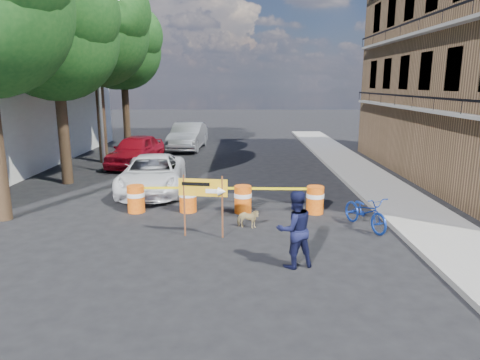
{
  "coord_description": "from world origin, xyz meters",
  "views": [
    {
      "loc": [
        0.58,
        -10.79,
        4.16
      ],
      "look_at": [
        0.57,
        1.87,
        1.3
      ],
      "focal_mm": 32.0,
      "sensor_mm": 36.0,
      "label": 1
    }
  ],
  "objects_px": {
    "barrel_mid_left": "(188,198)",
    "bicycle": "(366,197)",
    "barrel_far_left": "(136,198)",
    "barrel_mid_right": "(243,199)",
    "dog": "(248,219)",
    "detour_sign": "(209,193)",
    "pedestrian": "(295,229)",
    "barrel_far_right": "(315,199)",
    "suv_white": "(152,174)",
    "sedan_silver": "(188,136)",
    "sedan_red": "(136,151)"
  },
  "relations": [
    {
      "from": "barrel_far_left",
      "to": "pedestrian",
      "type": "bearing_deg",
      "value": -42.57
    },
    {
      "from": "suv_white",
      "to": "sedan_red",
      "type": "height_order",
      "value": "sedan_red"
    },
    {
      "from": "barrel_mid_right",
      "to": "bicycle",
      "type": "distance_m",
      "value": 3.93
    },
    {
      "from": "sedan_silver",
      "to": "bicycle",
      "type": "bearing_deg",
      "value": -61.5
    },
    {
      "from": "sedan_red",
      "to": "barrel_far_left",
      "type": "bearing_deg",
      "value": -68.98
    },
    {
      "from": "dog",
      "to": "suv_white",
      "type": "relative_size",
      "value": 0.13
    },
    {
      "from": "dog",
      "to": "pedestrian",
      "type": "bearing_deg",
      "value": -145.42
    },
    {
      "from": "bicycle",
      "to": "sedan_silver",
      "type": "relative_size",
      "value": 0.37
    },
    {
      "from": "sedan_red",
      "to": "pedestrian",
      "type": "bearing_deg",
      "value": -54.32
    },
    {
      "from": "barrel_far_left",
      "to": "sedan_red",
      "type": "bearing_deg",
      "value": 103.3
    },
    {
      "from": "barrel_mid_left",
      "to": "bicycle",
      "type": "relative_size",
      "value": 0.47
    },
    {
      "from": "pedestrian",
      "to": "dog",
      "type": "distance_m",
      "value": 2.96
    },
    {
      "from": "detour_sign",
      "to": "pedestrian",
      "type": "bearing_deg",
      "value": -34.84
    },
    {
      "from": "barrel_mid_left",
      "to": "dog",
      "type": "bearing_deg",
      "value": -40.25
    },
    {
      "from": "dog",
      "to": "suv_white",
      "type": "bearing_deg",
      "value": 53.8
    },
    {
      "from": "barrel_mid_left",
      "to": "sedan_silver",
      "type": "height_order",
      "value": "sedan_silver"
    },
    {
      "from": "barrel_far_left",
      "to": "pedestrian",
      "type": "relative_size",
      "value": 0.49
    },
    {
      "from": "barrel_mid_left",
      "to": "pedestrian",
      "type": "xyz_separation_m",
      "value": [
        2.98,
        -4.36,
        0.44
      ]
    },
    {
      "from": "barrel_mid_left",
      "to": "suv_white",
      "type": "relative_size",
      "value": 0.18
    },
    {
      "from": "barrel_mid_left",
      "to": "barrel_far_right",
      "type": "bearing_deg",
      "value": -2.31
    },
    {
      "from": "barrel_mid_right",
      "to": "detour_sign",
      "type": "relative_size",
      "value": 0.52
    },
    {
      "from": "bicycle",
      "to": "barrel_mid_right",
      "type": "bearing_deg",
      "value": 135.72
    },
    {
      "from": "barrel_mid_left",
      "to": "barrel_mid_right",
      "type": "height_order",
      "value": "same"
    },
    {
      "from": "barrel_mid_left",
      "to": "suv_white",
      "type": "distance_m",
      "value": 3.21
    },
    {
      "from": "barrel_mid_right",
      "to": "pedestrian",
      "type": "height_order",
      "value": "pedestrian"
    },
    {
      "from": "suv_white",
      "to": "sedan_silver",
      "type": "bearing_deg",
      "value": 85.35
    },
    {
      "from": "dog",
      "to": "sedan_red",
      "type": "height_order",
      "value": "sedan_red"
    },
    {
      "from": "pedestrian",
      "to": "dog",
      "type": "xyz_separation_m",
      "value": [
        -1.03,
        2.71,
        -0.62
      ]
    },
    {
      "from": "barrel_far_right",
      "to": "detour_sign",
      "type": "relative_size",
      "value": 0.52
    },
    {
      "from": "dog",
      "to": "detour_sign",
      "type": "bearing_deg",
      "value": 139.17
    },
    {
      "from": "detour_sign",
      "to": "suv_white",
      "type": "xyz_separation_m",
      "value": [
        -2.59,
        5.12,
        -0.57
      ]
    },
    {
      "from": "detour_sign",
      "to": "suv_white",
      "type": "relative_size",
      "value": 0.34
    },
    {
      "from": "pedestrian",
      "to": "suv_white",
      "type": "distance_m",
      "value": 8.49
    },
    {
      "from": "barrel_mid_left",
      "to": "detour_sign",
      "type": "bearing_deg",
      "value": -69.94
    },
    {
      "from": "barrel_far_right",
      "to": "bicycle",
      "type": "distance_m",
      "value": 1.98
    },
    {
      "from": "suv_white",
      "to": "sedan_silver",
      "type": "height_order",
      "value": "sedan_silver"
    },
    {
      "from": "barrel_far_right",
      "to": "suv_white",
      "type": "distance_m",
      "value": 6.56
    },
    {
      "from": "barrel_mid_left",
      "to": "barrel_mid_right",
      "type": "distance_m",
      "value": 1.82
    },
    {
      "from": "barrel_far_right",
      "to": "sedan_silver",
      "type": "xyz_separation_m",
      "value": [
        -5.82,
        14.02,
        0.38
      ]
    },
    {
      "from": "dog",
      "to": "suv_white",
      "type": "xyz_separation_m",
      "value": [
        -3.66,
        4.36,
        0.42
      ]
    },
    {
      "from": "bicycle",
      "to": "dog",
      "type": "distance_m",
      "value": 3.51
    },
    {
      "from": "detour_sign",
      "to": "sedan_red",
      "type": "bearing_deg",
      "value": 121.25
    },
    {
      "from": "barrel_mid_right",
      "to": "detour_sign",
      "type": "distance_m",
      "value": 2.61
    },
    {
      "from": "barrel_mid_left",
      "to": "sedan_red",
      "type": "bearing_deg",
      "value": 114.16
    },
    {
      "from": "barrel_far_left",
      "to": "barrel_mid_right",
      "type": "height_order",
      "value": "same"
    },
    {
      "from": "barrel_far_left",
      "to": "pedestrian",
      "type": "xyz_separation_m",
      "value": [
        4.69,
        -4.31,
        0.44
      ]
    },
    {
      "from": "barrel_far_left",
      "to": "detour_sign",
      "type": "distance_m",
      "value": 3.6
    },
    {
      "from": "detour_sign",
      "to": "dog",
      "type": "height_order",
      "value": "detour_sign"
    },
    {
      "from": "dog",
      "to": "sedan_silver",
      "type": "relative_size",
      "value": 0.13
    },
    {
      "from": "barrel_far_left",
      "to": "sedan_silver",
      "type": "relative_size",
      "value": 0.17
    }
  ]
}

